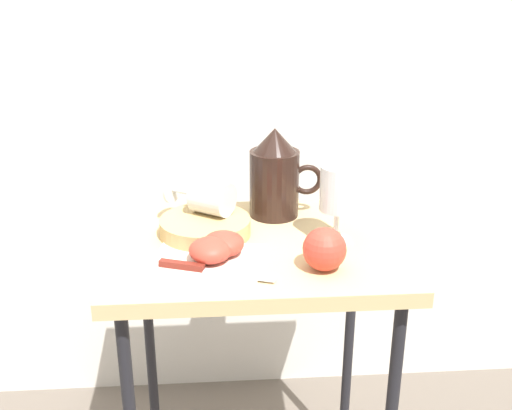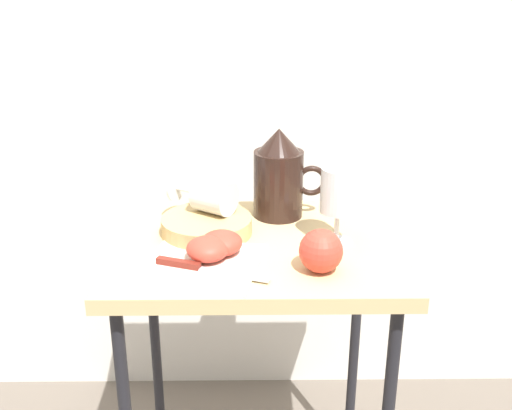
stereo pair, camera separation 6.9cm
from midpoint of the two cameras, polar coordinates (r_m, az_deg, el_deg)
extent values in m
cube|color=silver|center=(1.66, 1.03, 15.38)|extent=(2.40, 0.03, 2.14)
cube|color=tan|center=(1.25, 1.58, -4.05)|extent=(0.57, 0.44, 0.03)
cylinder|color=black|center=(1.61, -7.87, -12.86)|extent=(0.02, 0.02, 0.69)
cylinder|color=black|center=(1.62, 10.18, -12.67)|extent=(0.02, 0.02, 0.69)
cube|color=silver|center=(1.16, -3.23, -5.48)|extent=(0.24, 0.24, 0.00)
cylinder|color=tan|center=(1.28, -2.97, -1.89)|extent=(0.18, 0.18, 0.03)
cylinder|color=black|center=(1.35, 3.51, 1.90)|extent=(0.11, 0.11, 0.15)
cylinder|color=#B23819|center=(1.36, 3.48, 0.76)|extent=(0.10, 0.10, 0.08)
cone|color=black|center=(1.32, 3.61, 5.89)|extent=(0.09, 0.09, 0.05)
torus|color=black|center=(1.36, 6.54, 2.19)|extent=(0.07, 0.01, 0.07)
cylinder|color=silver|center=(1.26, 8.86, -3.39)|extent=(0.06, 0.06, 0.00)
cylinder|color=silver|center=(1.24, 8.95, -1.96)|extent=(0.01, 0.01, 0.06)
cylinder|color=silver|center=(1.21, 9.16, 1.33)|extent=(0.07, 0.07, 0.09)
cylinder|color=#B23819|center=(1.22, 9.10, 0.47)|extent=(0.06, 0.06, 0.04)
cylinder|color=silver|center=(1.28, -2.30, 0.76)|extent=(0.10, 0.10, 0.07)
cylinder|color=silver|center=(1.32, -4.73, 1.34)|extent=(0.06, 0.04, 0.01)
cylinder|color=silver|center=(1.34, -5.82, 1.60)|extent=(0.04, 0.05, 0.06)
ellipsoid|color=#CC3D2D|center=(1.16, -2.73, -4.03)|extent=(0.08, 0.08, 0.04)
ellipsoid|color=#CC3D2D|center=(1.18, -1.50, -3.48)|extent=(0.08, 0.08, 0.04)
sphere|color=#CC3D2D|center=(1.13, 7.68, -4.19)|extent=(0.08, 0.08, 0.08)
cube|color=silver|center=(1.11, -0.22, -6.38)|extent=(0.13, 0.06, 0.00)
cube|color=maroon|center=(1.15, -5.37, -5.32)|extent=(0.08, 0.04, 0.01)
camera|label=1|loc=(0.03, -88.37, 0.65)|focal=43.94mm
camera|label=2|loc=(0.03, 91.63, -0.65)|focal=43.94mm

